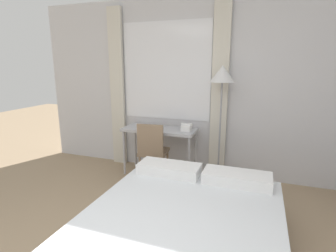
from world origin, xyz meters
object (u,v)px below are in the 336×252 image
Objects in this scene: desk at (160,133)px; desk_chair at (153,149)px; telephone at (187,127)px; standing_lamp at (222,83)px; book at (153,127)px; bed at (183,233)px.

desk_chair is at bearing -92.93° from desk.
telephone is (0.44, 0.27, 0.29)m from desk_chair.
standing_lamp is 1.24m from book.
telephone is (0.43, 0.01, 0.12)m from desk.
standing_lamp reaches higher than desk_chair.
bed is 1.13× the size of standing_lamp.
bed is 2.08m from standing_lamp.
standing_lamp reaches higher than book.
telephone is at bearing 24.78° from desk_chair.
desk is 1.92m from bed.
bed is (0.87, -1.66, -0.44)m from desk.
bed is 1.98m from book.
telephone reaches higher than desk.
telephone is 0.54m from book.
desk is 0.31m from desk_chair.
book reaches higher than desk.
desk is at bearing -178.97° from standing_lamp.
book is at bearing 120.87° from bed.
standing_lamp is at bearing 0.91° from telephone.
desk is 1.21m from standing_lamp.
book is (-0.98, 1.64, 0.53)m from bed.
standing_lamp reaches higher than desk.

